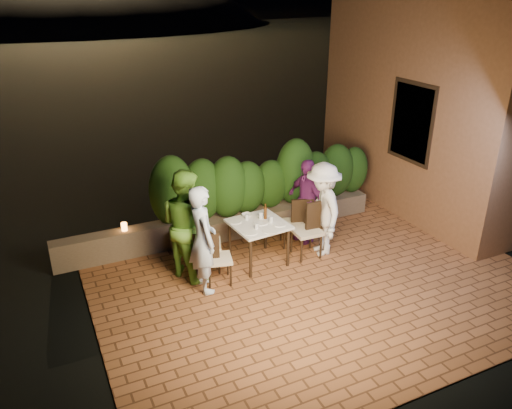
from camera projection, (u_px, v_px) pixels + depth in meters
ground at (324, 286)px, 8.00m from camera, size 400.00×400.00×0.00m
terrace_floor at (308, 274)px, 8.43m from camera, size 7.00×6.00×0.15m
building_wall at (429, 88)px, 10.04m from camera, size 1.60×5.00×5.00m
window_pane at (413, 122)px, 9.52m from camera, size 0.08×1.00×1.40m
window_frame at (412, 122)px, 9.52m from camera, size 0.06×1.15×1.55m
planter at (270, 216)px, 9.89m from camera, size 4.20×0.55×0.40m
hedge at (271, 181)px, 9.59m from camera, size 4.00×0.70×1.10m
parapet at (117, 245)px, 8.70m from camera, size 2.20×0.30×0.50m
hill at (68, 61)px, 60.04m from camera, size 52.00×40.00×22.00m
dining_table at (258, 243)px, 8.51m from camera, size 0.95×0.95×0.75m
plate_nw at (250, 232)px, 8.02m from camera, size 0.22×0.22×0.01m
plate_sw at (235, 221)px, 8.40m from camera, size 0.22×0.22×0.01m
plate_ne at (279, 224)px, 8.30m from camera, size 0.22×0.22×0.01m
plate_se at (263, 214)px, 8.67m from camera, size 0.24×0.24×0.01m
plate_centre at (260, 223)px, 8.35m from camera, size 0.24×0.24×0.01m
plate_front at (271, 231)px, 8.08m from camera, size 0.25×0.25×0.01m
glass_nw at (256, 226)px, 8.13m from camera, size 0.06×0.06×0.10m
glass_sw at (247, 217)px, 8.46m from camera, size 0.06×0.06×0.10m
glass_ne at (271, 220)px, 8.34m from camera, size 0.07×0.07×0.11m
glass_se at (261, 215)px, 8.49m from camera, size 0.07×0.07×0.12m
beer_bottle at (265, 211)px, 8.46m from camera, size 0.05×0.05×0.27m
bowl at (247, 215)px, 8.59m from camera, size 0.20×0.20×0.04m
chair_left_front at (218, 258)px, 7.91m from camera, size 0.50×0.50×0.89m
chair_left_back at (207, 243)px, 8.26m from camera, size 0.57×0.57×0.97m
chair_right_front at (307, 230)px, 8.67m from camera, size 0.48×0.48×1.00m
chair_right_back at (292, 222)px, 9.08m from camera, size 0.51×0.51×0.89m
diner_blue at (203, 239)px, 7.57m from camera, size 0.42×0.64×1.74m
diner_green at (186, 224)px, 7.94m from camera, size 0.99×1.10×1.84m
diner_white at (322, 209)px, 8.64m from camera, size 0.83×1.19×1.68m
diner_purple at (306, 201)px, 9.11m from camera, size 0.55×0.99×1.59m
parapet_lamp at (124, 227)px, 8.63m from camera, size 0.10×0.10×0.14m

